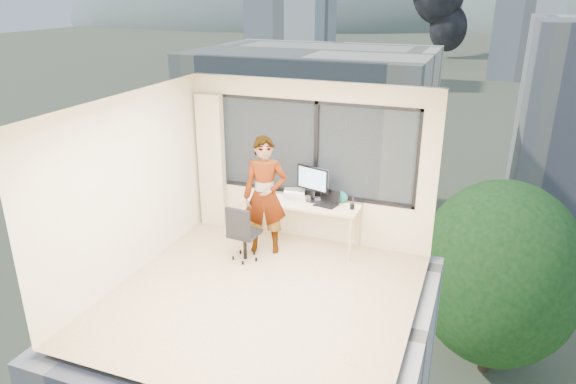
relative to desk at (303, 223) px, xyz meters
The scene contains 24 objects.
floor 1.70m from the desk, 90.00° to the right, with size 4.00×4.00×0.01m, color #D3BA89.
ceiling 2.78m from the desk, 90.00° to the right, with size 4.00×4.00×0.01m, color white.
wall_front 3.78m from the desk, 90.00° to the right, with size 4.00×0.01×2.60m, color beige.
wall_left 2.76m from the desk, 140.31° to the right, with size 0.01×4.00×2.60m, color beige.
wall_right 2.76m from the desk, 39.69° to the right, with size 0.01×4.00×2.60m, color beige.
window_wall 1.20m from the desk, 81.63° to the left, with size 3.30×0.16×1.55m, color black, non-canonical shape.
curtain 1.90m from the desk, behind, with size 0.45×0.14×2.30m, color beige.
desk is the anchor object (origin of this frame).
chair 1.02m from the desk, 130.38° to the right, with size 0.47×0.47×0.92m, color black, non-canonical shape.
person 0.83m from the desk, 141.26° to the right, with size 0.68×0.44×1.85m, color #2D2D33.
monitor 0.68m from the desk, 39.78° to the left, with size 0.57×0.12×0.57m, color black, non-canonical shape.
game_console 0.52m from the desk, 135.41° to the left, with size 0.33×0.28×0.08m, color white.
laptop 0.62m from the desk, ahead, with size 0.33×0.35×0.21m, color black, non-canonical shape.
cellphone 0.47m from the desk, 17.85° to the right, with size 0.12×0.05×0.01m, color black.
pen_cup 0.90m from the desk, ahead, with size 0.07×0.07×0.09m, color black.
handbag 0.75m from the desk, 17.94° to the left, with size 0.25×0.13×0.20m, color #0D524E.
exterior_ground 119.21m from the desk, 90.00° to the left, with size 400.00×400.00×0.04m, color #515B3D.
near_bldg_a 30.64m from the desk, 107.62° to the left, with size 16.00×12.00×14.00m, color beige.
far_tower_a 99.69m from the desk, 110.55° to the left, with size 14.00×14.00×28.00m, color silver.
far_tower_b 118.61m from the desk, 86.13° to the left, with size 13.00×13.00×30.00m, color silver.
far_tower_d 160.05m from the desk, 112.02° to the left, with size 16.00×14.00×22.00m, color silver.
hill_a 340.51m from the desk, 110.65° to the left, with size 288.00×216.00×90.00m, color slate.
tree_a 27.88m from the desk, 128.19° to the left, with size 7.00×7.00×8.00m, color #184818, non-canonical shape.
tree_b 19.51m from the desk, 76.24° to the left, with size 7.60×7.60×9.00m, color #184818, non-canonical shape.
Camera 1 is at (2.53, -5.64, 3.88)m, focal length 32.96 mm.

